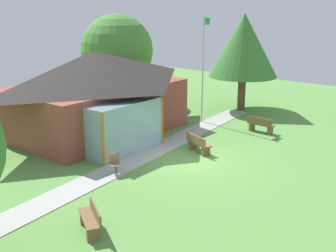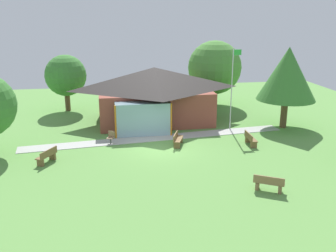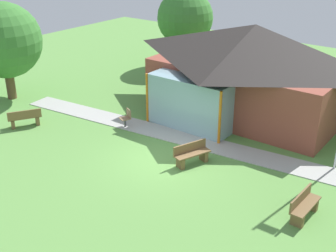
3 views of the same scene
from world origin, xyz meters
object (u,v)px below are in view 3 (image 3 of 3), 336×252
bench_mid_left (25,118)px  tree_behind_pavilion_left (185,18)px  tree_west_hedge (4,41)px  pavilion (250,68)px  bench_mid_right (304,206)px  bench_rear_near_path (192,154)px  patio_chair_west (126,119)px

bench_mid_left → tree_behind_pavilion_left: size_ratio=0.30×
tree_behind_pavilion_left → tree_west_hedge: (-3.91, -10.65, -0.01)m
pavilion → bench_mid_right: size_ratio=6.40×
bench_rear_near_path → pavilion: bearing=-152.0°
bench_mid_left → patio_chair_west: patio_chair_west is taller
bench_rear_near_path → bench_mid_left: bearing=-57.3°
bench_rear_near_path → tree_behind_pavilion_left: 13.67m
bench_mid_right → tree_west_hedge: size_ratio=0.30×
bench_mid_right → bench_rear_near_path: (-4.78, 0.73, 0.00)m
bench_mid_right → bench_rear_near_path: size_ratio=0.97×
bench_mid_left → tree_west_hedge: 4.97m
bench_mid_right → patio_chair_west: patio_chair_west is taller
pavilion → bench_mid_left: (-7.37, -7.75, -1.87)m
bench_mid_right → tree_west_hedge: 16.86m
bench_mid_right → patio_chair_west: 9.31m
bench_rear_near_path → bench_mid_left: same height
pavilion → tree_west_hedge: tree_west_hedge is taller
pavilion → patio_chair_west: pavilion is taller
pavilion → tree_behind_pavilion_left: bearing=146.4°
bench_rear_near_path → tree_west_hedge: size_ratio=0.31×
patio_chair_west → tree_west_hedge: tree_west_hedge is taller
pavilion → tree_behind_pavilion_left: tree_behind_pavilion_left is taller
pavilion → bench_mid_right: 8.94m
bench_rear_near_path → tree_behind_pavilion_left: size_ratio=0.31×
bench_mid_right → tree_behind_pavilion_left: tree_behind_pavilion_left is taller
patio_chair_west → tree_west_hedge: size_ratio=0.17×
bench_mid_left → tree_west_hedge: size_ratio=0.30×
bench_mid_left → patio_chair_west: size_ratio=1.76×
bench_rear_near_path → tree_west_hedge: tree_west_hedge is taller
tree_west_hedge → pavilion: bearing=28.0°
pavilion → patio_chair_west: bearing=-125.8°
pavilion → bench_mid_right: pavilion is taller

